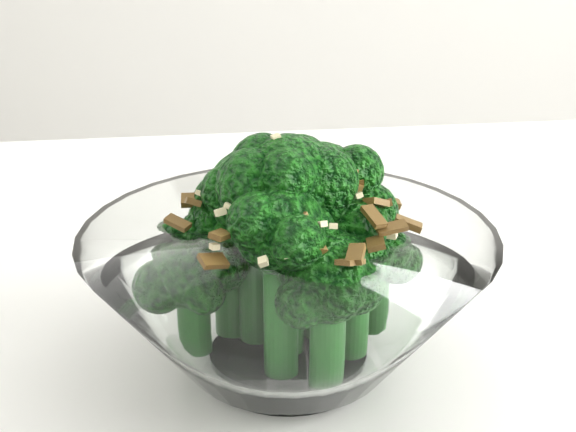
# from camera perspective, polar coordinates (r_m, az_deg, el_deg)

# --- Properties ---
(table) EXTENTS (1.37, 1.09, 0.75)m
(table) POSITION_cam_1_polar(r_m,az_deg,el_deg) (0.64, 5.16, -10.98)
(table) COLOR white
(table) RESTS_ON ground
(broccoli_dish) EXTENTS (0.23, 0.23, 0.15)m
(broccoli_dish) POSITION_cam_1_polar(r_m,az_deg,el_deg) (0.50, 0.01, -4.40)
(broccoli_dish) COLOR white
(broccoli_dish) RESTS_ON table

